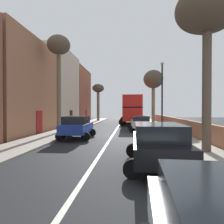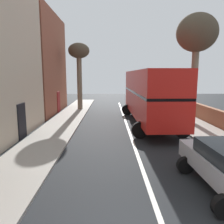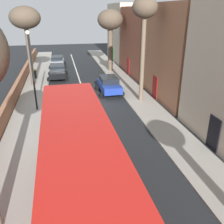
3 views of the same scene
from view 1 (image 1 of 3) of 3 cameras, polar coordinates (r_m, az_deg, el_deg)
The scene contains 15 objects.
ground_plane at distance 17.07m, azimuth 0.17°, elevation -6.67°, with size 84.00×84.00×0.00m, color black.
road_centre_line at distance 17.07m, azimuth 0.17°, elevation -6.66°, with size 0.16×54.00×0.01m, color silver.
sidewalk_left at distance 18.14m, azimuth -15.53°, elevation -6.07°, with size 2.60×60.00×0.12m, color #9E998E.
sidewalk_right at distance 17.36m, azimuth 16.62°, elevation -6.38°, with size 2.60×60.00×0.12m, color #9E998E.
terraced_houses_left at distance 20.37m, azimuth -24.41°, elevation 7.24°, with size 4.07×47.62×10.04m.
boundary_wall_right at distance 17.67m, azimuth 21.56°, elevation -4.38°, with size 0.36×54.00×1.28m, color #9E6647.
double_decker_bus at distance 30.37m, azimuth 5.52°, elevation 1.01°, with size 3.71×11.50×4.06m.
parked_car_blue_left_1 at distance 15.24m, azimuth -9.96°, elevation -3.94°, with size 2.50×4.06×1.71m.
parked_car_black_right_2 at distance 7.80m, azimuth 13.00°, elevation -8.49°, with size 2.57×4.59×1.67m.
parked_car_silver_right_5 at distance 20.30m, azimuth 8.04°, elevation -2.93°, with size 2.49×4.44×1.56m.
street_tree_left_0 at distance 19.32m, azimuth -14.97°, elevation 16.56°, with size 2.06×2.06×8.75m.
street_tree_right_1 at distance 11.86m, azimuth 25.55°, elevation 24.01°, with size 3.10×3.10×8.09m.
street_tree_left_2 at distance 38.18m, azimuth -3.98°, elevation 6.01°, with size 2.21×2.21×6.95m.
street_tree_right_3 at distance 30.71m, azimuth 11.73°, elevation 8.81°, with size 2.92×2.92×7.99m.
lamppost_right at distance 18.20m, azimuth 14.14°, elevation 5.77°, with size 0.32×0.32×6.31m.
Camera 1 is at (1.42, -16.87, 2.19)m, focal length 31.98 mm.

